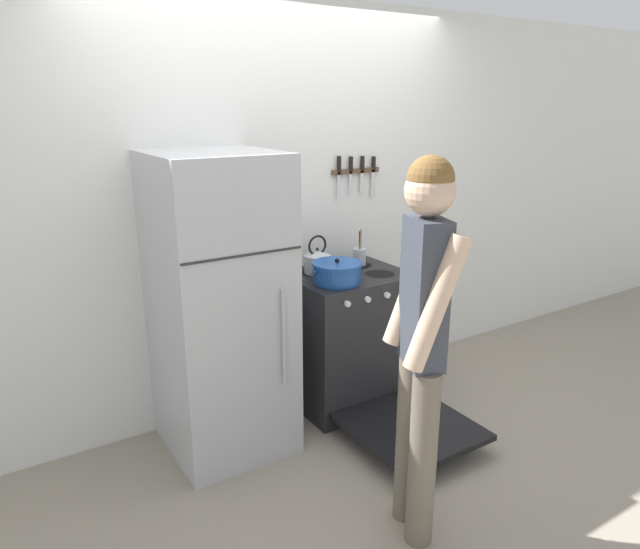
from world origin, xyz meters
name	(u,v)px	position (x,y,z in m)	size (l,w,h in m)	color
ground_plane	(286,391)	(0.00, 0.00, 0.00)	(14.00, 14.00, 0.00)	gray
wall_back	(281,210)	(0.00, 0.03, 1.27)	(10.00, 0.06, 2.55)	silver
refrigerator	(220,307)	(-0.59, -0.34, 0.85)	(0.65, 0.71, 1.70)	#B7BABF
stove_range	(350,340)	(0.30, -0.34, 0.44)	(0.73, 1.31, 0.89)	#232326
dutch_oven_pot	(337,272)	(0.13, -0.42, 0.95)	(0.34, 0.30, 0.15)	#1E4C9E
tea_kettle	(318,261)	(0.15, -0.18, 0.97)	(0.21, 0.17, 0.25)	silver
utensil_jar	(360,256)	(0.48, -0.18, 0.95)	(0.09, 0.09, 0.25)	#B7BABF
person	(422,333)	(-0.15, -1.48, 0.99)	(0.36, 0.42, 1.74)	#6B6051
wall_knife_strip	(356,170)	(0.56, -0.02, 1.50)	(0.38, 0.03, 0.29)	brown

